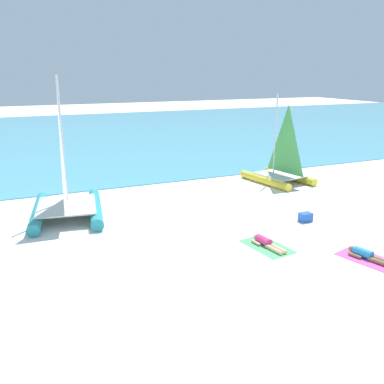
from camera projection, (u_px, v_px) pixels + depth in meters
The scene contains 9 objects.
ground_plane at pixel (153, 190), 22.03m from camera, with size 120.00×120.00×0.00m, color white.
ocean_water at pixel (82, 135), 40.48m from camera, with size 120.00×40.00×0.05m, color #4C9EB7.
sailboat_teal at pixel (66, 198), 17.66m from camera, with size 3.51×4.84×5.79m.
sailboat_yellow at pixel (280, 170), 23.29m from camera, with size 2.89×3.99×4.77m.
towel_left at pixel (267, 246), 14.90m from camera, with size 1.10×1.90×0.01m, color #4CB266.
sunbather_left at pixel (266, 243), 14.92m from camera, with size 0.60×1.57×0.30m.
towel_right at pixel (368, 259), 13.90m from camera, with size 1.10×1.90×0.01m, color #D84C99.
sunbather_right at pixel (367, 255), 13.92m from camera, with size 0.78×1.55×0.30m.
cooler_box at pixel (305, 217), 17.36m from camera, with size 0.50×0.36×0.36m, color blue.
Camera 1 is at (-6.65, -10.24, 5.96)m, focal length 39.75 mm.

